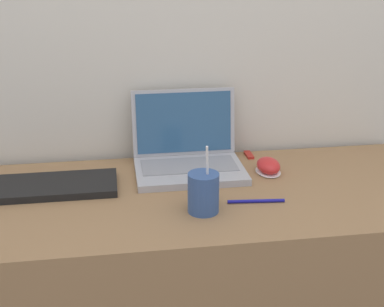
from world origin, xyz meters
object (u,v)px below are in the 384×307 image
Objects in this scene: laptop at (188,153)px; external_keyboard at (33,187)px; pen at (256,201)px; usb_stick at (249,155)px; computer_mouse at (268,166)px; drink_cup at (203,192)px.

laptop is 0.45m from external_keyboard.
external_keyboard is at bearing 164.23° from pen.
laptop is 0.30m from pen.
usb_stick is at bearing 19.33° from laptop.
computer_mouse is (0.23, -0.06, -0.03)m from laptop.
computer_mouse is at bearing 65.23° from pen.
pen is at bearing -60.97° from laptop.
laptop is 5.24× the size of usb_stick.
external_keyboard is at bearing 156.36° from drink_cup.
computer_mouse is at bearing -15.60° from laptop.
drink_cup reaches higher than computer_mouse.
pen is at bearing -15.77° from external_keyboard.
computer_mouse reaches higher than external_keyboard.
computer_mouse is 0.68× the size of pen.
laptop reaches higher than usb_stick.
usb_stick is (0.21, 0.36, -0.05)m from drink_cup.
pen is (0.14, -0.26, -0.04)m from laptop.
computer_mouse reaches higher than usb_stick.
computer_mouse reaches higher than pen.
laptop reaches higher than drink_cup.
drink_cup is 0.48m from external_keyboard.
drink_cup is 1.20× the size of pen.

